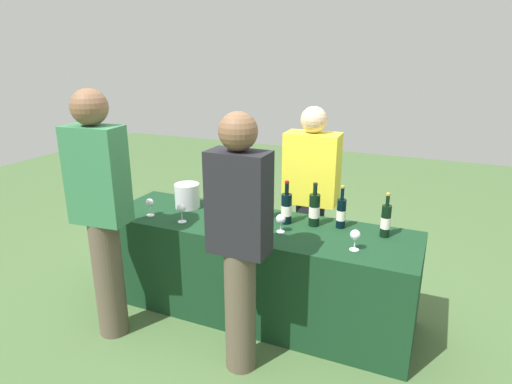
% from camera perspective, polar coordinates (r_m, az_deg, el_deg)
% --- Properties ---
extents(ground_plane, '(12.00, 12.00, 0.00)m').
position_cam_1_polar(ground_plane, '(3.64, -0.00, -15.05)').
color(ground_plane, '#476638').
extents(tasting_table, '(2.37, 0.70, 0.74)m').
position_cam_1_polar(tasting_table, '(3.45, -0.00, -9.87)').
color(tasting_table, '#14381E').
rests_on(tasting_table, ground_plane).
extents(wine_bottle_0, '(0.07, 0.07, 0.32)m').
position_cam_1_polar(wine_bottle_0, '(3.45, -3.28, -1.13)').
color(wine_bottle_0, black).
rests_on(wine_bottle_0, tasting_table).
extents(wine_bottle_1, '(0.07, 0.07, 0.32)m').
position_cam_1_polar(wine_bottle_1, '(3.44, -1.29, -1.12)').
color(wine_bottle_1, black).
rests_on(wine_bottle_1, tasting_table).
extents(wine_bottle_2, '(0.07, 0.07, 0.32)m').
position_cam_1_polar(wine_bottle_2, '(3.36, 1.37, -1.53)').
color(wine_bottle_2, black).
rests_on(wine_bottle_2, tasting_table).
extents(wine_bottle_3, '(0.08, 0.08, 0.33)m').
position_cam_1_polar(wine_bottle_3, '(3.27, 3.97, -2.10)').
color(wine_bottle_3, black).
rests_on(wine_bottle_3, tasting_table).
extents(wine_bottle_4, '(0.08, 0.08, 0.33)m').
position_cam_1_polar(wine_bottle_4, '(3.25, 7.57, -2.29)').
color(wine_bottle_4, black).
rests_on(wine_bottle_4, tasting_table).
extents(wine_bottle_5, '(0.07, 0.07, 0.32)m').
position_cam_1_polar(wine_bottle_5, '(3.24, 10.98, -2.68)').
color(wine_bottle_5, black).
rests_on(wine_bottle_5, tasting_table).
extents(wine_bottle_6, '(0.07, 0.07, 0.32)m').
position_cam_1_polar(wine_bottle_6, '(3.16, 16.46, -3.58)').
color(wine_bottle_6, black).
rests_on(wine_bottle_6, tasting_table).
extents(wine_glass_0, '(0.06, 0.06, 0.14)m').
position_cam_1_polar(wine_glass_0, '(3.52, -13.61, -1.45)').
color(wine_glass_0, silver).
rests_on(wine_glass_0, tasting_table).
extents(wine_glass_1, '(0.07, 0.07, 0.15)m').
position_cam_1_polar(wine_glass_1, '(3.34, -9.63, -2.17)').
color(wine_glass_1, silver).
rests_on(wine_glass_1, tasting_table).
extents(wine_glass_2, '(0.07, 0.07, 0.14)m').
position_cam_1_polar(wine_glass_2, '(3.13, 0.63, -3.38)').
color(wine_glass_2, silver).
rests_on(wine_glass_2, tasting_table).
extents(wine_glass_3, '(0.07, 0.07, 0.13)m').
position_cam_1_polar(wine_glass_3, '(3.12, 3.24, -3.60)').
color(wine_glass_3, silver).
rests_on(wine_glass_3, tasting_table).
extents(wine_glass_4, '(0.07, 0.07, 0.14)m').
position_cam_1_polar(wine_glass_4, '(2.91, 12.73, -5.53)').
color(wine_glass_4, silver).
rests_on(wine_glass_4, tasting_table).
extents(ice_bucket, '(0.20, 0.20, 0.20)m').
position_cam_1_polar(ice_bucket, '(3.64, -8.90, -0.48)').
color(ice_bucket, silver).
rests_on(ice_bucket, tasting_table).
extents(server_pouring, '(0.44, 0.25, 1.56)m').
position_cam_1_polar(server_pouring, '(3.66, 7.11, -0.45)').
color(server_pouring, black).
rests_on(server_pouring, ground_plane).
extents(guest_0, '(0.40, 0.25, 1.76)m').
position_cam_1_polar(guest_0, '(3.13, -19.47, -1.88)').
color(guest_0, brown).
rests_on(guest_0, ground_plane).
extents(guest_1, '(0.36, 0.22, 1.66)m').
position_cam_1_polar(guest_1, '(2.63, -2.16, -5.81)').
color(guest_1, brown).
rests_on(guest_1, ground_plane).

